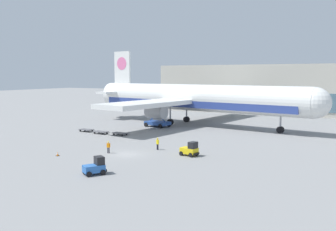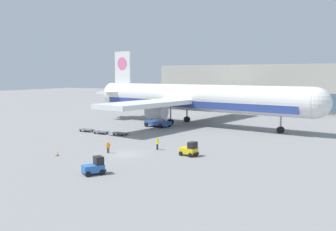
% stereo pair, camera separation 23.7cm
% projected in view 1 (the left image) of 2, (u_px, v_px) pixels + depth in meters
% --- Properties ---
extents(ground_plane, '(400.00, 400.00, 0.00)m').
position_uv_depth(ground_plane, '(127.00, 154.00, 52.58)').
color(ground_plane, gray).
extents(terminal_building, '(90.00, 18.20, 14.00)m').
position_uv_depth(terminal_building, '(315.00, 89.00, 105.43)').
color(terminal_building, '#BCB7A8').
rests_on(terminal_building, ground_plane).
extents(airplane_main, '(57.83, 48.66, 17.00)m').
position_uv_depth(airplane_main, '(191.00, 99.00, 83.24)').
color(airplane_main, white).
rests_on(airplane_main, ground_plane).
extents(scissor_lift_loader, '(5.59, 4.04, 5.19)m').
position_uv_depth(scissor_lift_loader, '(158.00, 117.00, 80.25)').
color(scissor_lift_loader, '#284C99').
rests_on(scissor_lift_loader, ground_plane).
extents(baggage_tug_foreground, '(2.54, 2.82, 2.00)m').
position_uv_depth(baggage_tug_foreground, '(95.00, 167.00, 41.85)').
color(baggage_tug_foreground, '#2D66B7').
rests_on(baggage_tug_foreground, ground_plane).
extents(baggage_tug_mid, '(2.67, 2.04, 2.00)m').
position_uv_depth(baggage_tug_mid, '(190.00, 150.00, 51.46)').
color(baggage_tug_mid, yellow).
rests_on(baggage_tug_mid, ground_plane).
extents(baggage_dolly_lead, '(3.73, 1.60, 0.48)m').
position_uv_depth(baggage_dolly_lead, '(86.00, 130.00, 73.37)').
color(baggage_dolly_lead, '#56565B').
rests_on(baggage_dolly_lead, ground_plane).
extents(baggage_dolly_second, '(3.73, 1.60, 0.48)m').
position_uv_depth(baggage_dolly_second, '(101.00, 132.00, 70.64)').
color(baggage_dolly_second, '#56565B').
rests_on(baggage_dolly_second, ground_plane).
extents(baggage_dolly_third, '(3.73, 1.60, 0.48)m').
position_uv_depth(baggage_dolly_third, '(120.00, 133.00, 68.96)').
color(baggage_dolly_third, '#56565B').
rests_on(baggage_dolly_third, ground_plane).
extents(ground_crew_near, '(0.56, 0.28, 1.72)m').
position_uv_depth(ground_crew_near, '(108.00, 146.00, 53.14)').
color(ground_crew_near, black).
rests_on(ground_crew_near, ground_plane).
extents(ground_crew_far, '(0.55, 0.32, 1.81)m').
position_uv_depth(ground_crew_far, '(158.00, 143.00, 55.56)').
color(ground_crew_far, black).
rests_on(ground_crew_far, ground_plane).
extents(traffic_cone_near, '(0.40, 0.40, 0.54)m').
position_uv_depth(traffic_cone_near, '(58.00, 154.00, 51.46)').
color(traffic_cone_near, black).
rests_on(traffic_cone_near, ground_plane).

